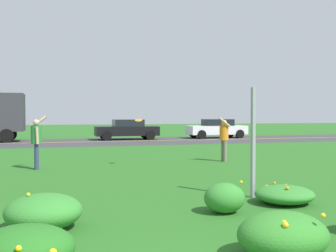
{
  "coord_description": "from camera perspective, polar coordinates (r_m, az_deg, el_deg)",
  "views": [
    {
      "loc": [
        -1.49,
        -2.43,
        1.78
      ],
      "look_at": [
        2.01,
        9.74,
        1.43
      ],
      "focal_mm": 42.42,
      "sensor_mm": 36.0,
      "label": 1
    }
  ],
  "objects": [
    {
      "name": "daylily_clump_front_right",
      "position": [
        7.38,
        8.12,
        -10.19
      ],
      "size": [
        0.76,
        0.66,
        0.6
      ],
      "color": "#337F2D",
      "rests_on": "ground"
    },
    {
      "name": "daylily_clump_mid_center",
      "position": [
        4.93,
        -20.02,
        -16.34
      ],
      "size": [
        1.14,
        0.96,
        0.54
      ],
      "color": "#23661E",
      "rests_on": "ground"
    },
    {
      "name": "daylily_clump_near_camera",
      "position": [
        6.61,
        -17.43,
        -11.64
      ],
      "size": [
        1.19,
        1.18,
        0.58
      ],
      "color": "#337F2D",
      "rests_on": "ground"
    },
    {
      "name": "car_black_center_left",
      "position": [
        28.78,
        -5.91,
        -0.48
      ],
      "size": [
        4.5,
        2.0,
        1.45
      ],
      "color": "black",
      "rests_on": "ground"
    },
    {
      "name": "car_white_leftmost",
      "position": [
        30.79,
        7.0,
        -0.34
      ],
      "size": [
        4.5,
        2.0,
        1.45
      ],
      "color": "silver",
      "rests_on": "ground"
    },
    {
      "name": "ground_plane",
      "position": [
        14.65,
        -10.15,
        -5.4
      ],
      "size": [
        120.0,
        120.0,
        0.0
      ],
      "primitive_type": "plane",
      "color": "#26601E"
    },
    {
      "name": "highway_center_stripe",
      "position": [
        26.6,
        -12.83,
        -2.25
      ],
      "size": [
        120.0,
        0.16,
        0.0
      ],
      "primitive_type": "cube",
      "color": "yellow",
      "rests_on": "ground"
    },
    {
      "name": "person_catcher_orange_shirt",
      "position": [
        15.32,
        8.03,
        -1.5
      ],
      "size": [
        0.49,
        0.5,
        1.71
      ],
      "color": "orange",
      "rests_on": "ground"
    },
    {
      "name": "frisbee_orange",
      "position": [
        13.79,
        -4.25,
        0.82
      ],
      "size": [
        0.26,
        0.25,
        0.12
      ],
      "color": "orange"
    },
    {
      "name": "daylily_clump_front_left",
      "position": [
        8.41,
        16.4,
        -9.42
      ],
      "size": [
        1.2,
        1.11,
        0.41
      ],
      "color": "#337F2D",
      "rests_on": "ground"
    },
    {
      "name": "person_thrower_green_shirt",
      "position": [
        13.65,
        -18.38,
        -1.82
      ],
      "size": [
        0.51,
        0.5,
        1.76
      ],
      "color": "#287038",
      "rests_on": "ground"
    },
    {
      "name": "highway_strip",
      "position": [
        26.6,
        -12.83,
        -2.26
      ],
      "size": [
        120.0,
        8.05,
        0.01
      ],
      "primitive_type": "cube",
      "color": "#38383A",
      "rests_on": "ground"
    },
    {
      "name": "sign_post_near_path",
      "position": [
        8.72,
        12.12,
        -2.33
      ],
      "size": [
        0.07,
        0.1,
        2.37
      ],
      "color": "#93969B",
      "rests_on": "ground"
    },
    {
      "name": "daylily_clump_mid_right",
      "position": [
        5.29,
        16.18,
        -14.83
      ],
      "size": [
        1.16,
        0.98,
        0.63
      ],
      "color": "#2D7526",
      "rests_on": "ground"
    }
  ]
}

